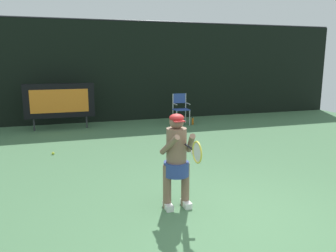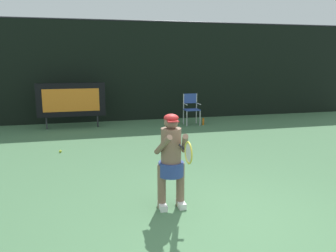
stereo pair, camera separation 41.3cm
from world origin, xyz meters
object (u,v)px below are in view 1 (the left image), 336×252
object	(u,v)px
tennis_player	(177,157)
umpire_chair	(181,107)
water_bottle	(193,121)
tennis_ball_loose	(53,153)
tennis_racket	(196,152)
scoreboard	(60,101)

from	to	relation	value
tennis_player	umpire_chair	bearing A→B (deg)	69.62
water_bottle	tennis_ball_loose	distance (m)	5.29
tennis_racket	scoreboard	bearing A→B (deg)	123.39
tennis_ball_loose	scoreboard	bearing A→B (deg)	85.92
tennis_racket	tennis_ball_loose	distance (m)	4.80
scoreboard	tennis_racket	world-z (taller)	scoreboard
umpire_chair	water_bottle	size ratio (longest dim) A/B	4.08
tennis_player	scoreboard	bearing A→B (deg)	103.91
umpire_chair	tennis_ball_loose	size ratio (longest dim) A/B	15.88
scoreboard	tennis_player	size ratio (longest dim) A/B	1.49
tennis_racket	umpire_chair	bearing A→B (deg)	91.70
tennis_player	tennis_ball_loose	world-z (taller)	tennis_player
scoreboard	tennis_ball_loose	bearing A→B (deg)	-94.08
umpire_chair	water_bottle	distance (m)	0.66
umpire_chair	tennis_racket	world-z (taller)	tennis_racket
umpire_chair	tennis_ball_loose	xyz separation A→B (m)	(-4.26, -2.70, -0.58)
scoreboard	tennis_racket	size ratio (longest dim) A/B	3.65
water_bottle	tennis_player	xyz separation A→B (m)	(-2.76, -6.20, 0.68)
tennis_player	tennis_racket	distance (m)	0.62
tennis_player	tennis_racket	bearing A→B (deg)	-81.56
scoreboard	tennis_player	bearing A→B (deg)	-76.09
scoreboard	umpire_chair	bearing A→B (deg)	-5.09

